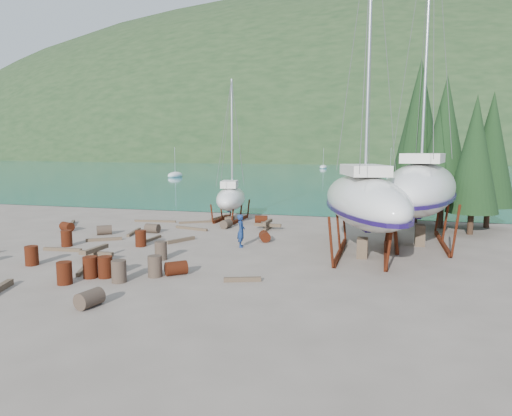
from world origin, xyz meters
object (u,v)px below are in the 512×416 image
(large_sailboat_near, at_px, (364,200))
(large_sailboat_far, at_px, (421,188))
(small_sailboat_shore, at_px, (231,198))
(worker, at_px, (241,231))

(large_sailboat_near, xyz_separation_m, large_sailboat_far, (2.89, 3.79, 0.36))
(small_sailboat_shore, bearing_deg, large_sailboat_far, -33.91)
(large_sailboat_far, xyz_separation_m, worker, (-9.28, -3.59, -2.24))
(small_sailboat_shore, relative_size, worker, 5.80)
(large_sailboat_far, distance_m, small_sailboat_shore, 13.84)
(worker, bearing_deg, small_sailboat_shore, 7.71)
(large_sailboat_far, relative_size, worker, 10.81)
(worker, bearing_deg, large_sailboat_far, -83.30)
(large_sailboat_near, relative_size, worker, 9.68)
(large_sailboat_near, relative_size, small_sailboat_shore, 1.67)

